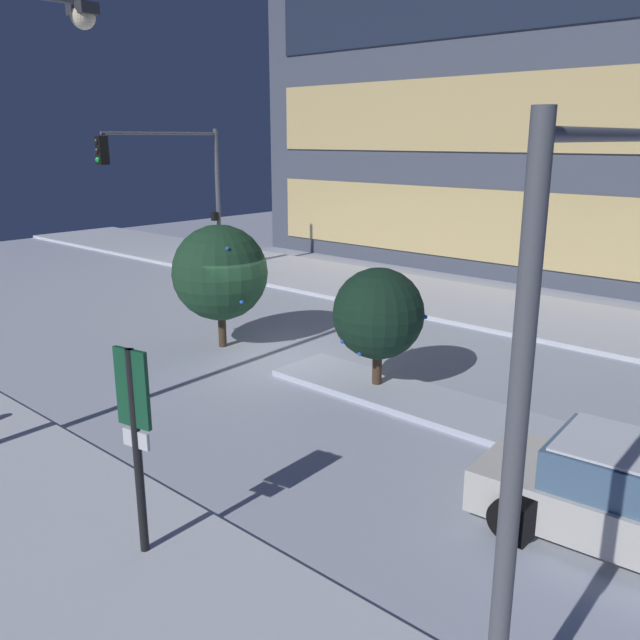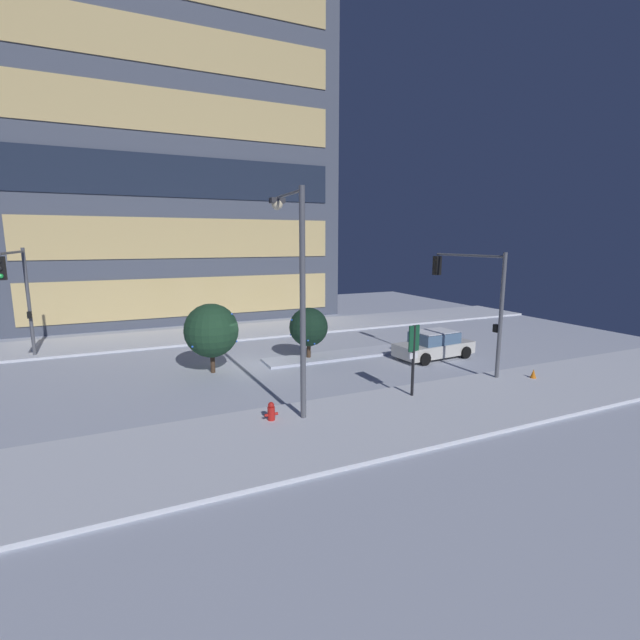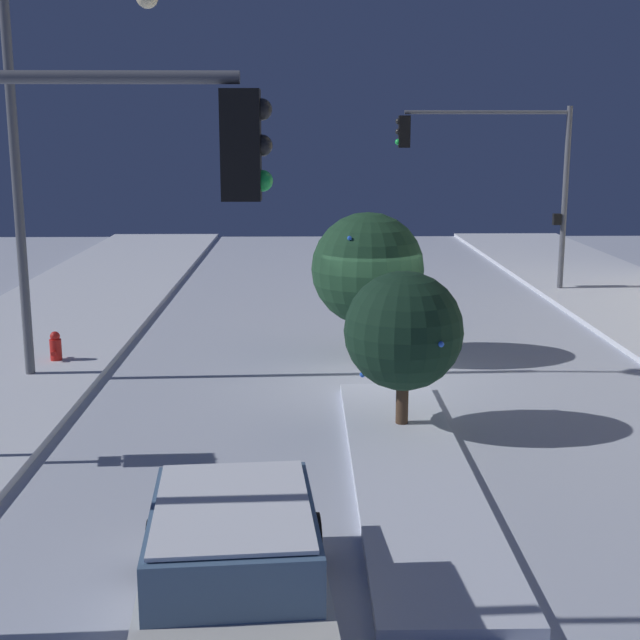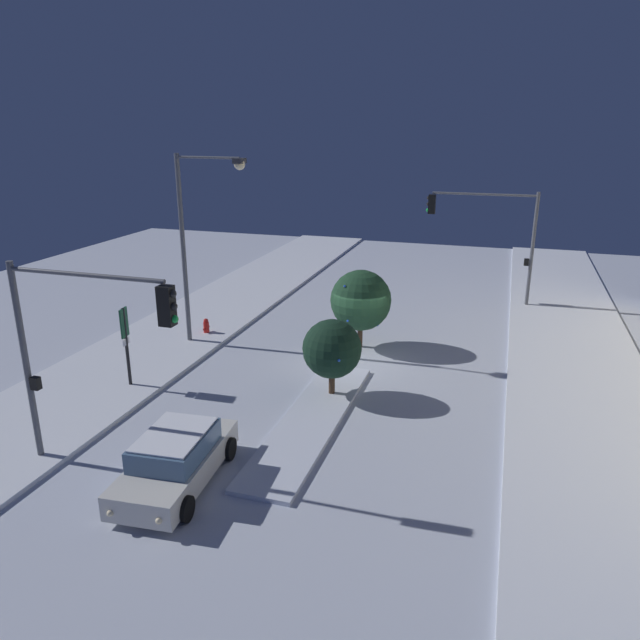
% 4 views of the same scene
% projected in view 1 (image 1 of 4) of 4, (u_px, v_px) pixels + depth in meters
% --- Properties ---
extents(ground, '(52.00, 52.00, 0.00)m').
position_uv_depth(ground, '(270.00, 358.00, 17.51)').
color(ground, silver).
extents(curb_strip_far, '(52.00, 5.20, 0.14)m').
position_uv_depth(curb_strip_far, '(443.00, 299.00, 23.66)').
color(curb_strip_far, silver).
rests_on(curb_strip_far, ground).
extents(median_strip, '(9.00, 1.80, 0.14)m').
position_uv_depth(median_strip, '(452.00, 411.00, 13.94)').
color(median_strip, silver).
rests_on(median_strip, ground).
extents(car_near, '(4.62, 2.34, 1.49)m').
position_uv_depth(car_near, '(638.00, 501.00, 9.26)').
color(car_near, silver).
rests_on(car_near, ground).
extents(traffic_light_corner_near_right, '(0.32, 4.95, 5.84)m').
position_uv_depth(traffic_light_corner_near_right, '(611.00, 302.00, 6.54)').
color(traffic_light_corner_near_right, '#565960').
rests_on(traffic_light_corner_near_right, ground).
extents(traffic_light_corner_far_left, '(0.32, 5.62, 5.98)m').
position_uv_depth(traffic_light_corner_far_left, '(174.00, 175.00, 26.20)').
color(traffic_light_corner_far_left, '#565960').
rests_on(traffic_light_corner_far_left, ground).
extents(parking_info_sign, '(0.55, 0.16, 3.04)m').
position_uv_depth(parking_info_sign, '(135.00, 429.00, 8.63)').
color(parking_info_sign, black).
rests_on(parking_info_sign, ground).
extents(decorated_tree_median, '(2.59, 2.59, 3.39)m').
position_uv_depth(decorated_tree_median, '(220.00, 273.00, 17.92)').
color(decorated_tree_median, '#473323').
rests_on(decorated_tree_median, ground).
extents(decorated_tree_left_of_median, '(2.07, 2.07, 2.84)m').
position_uv_depth(decorated_tree_left_of_median, '(378.00, 314.00, 14.85)').
color(decorated_tree_left_of_median, '#473323').
rests_on(decorated_tree_left_of_median, ground).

